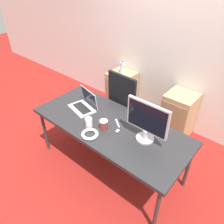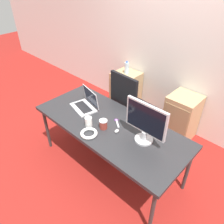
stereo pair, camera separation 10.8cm
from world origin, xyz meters
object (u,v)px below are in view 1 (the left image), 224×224
Objects in this scene: water_bottle at (122,67)px; coffee_cup_white at (89,122)px; mouse at (118,131)px; coffee_cup_brown at (104,124)px; office_chair at (129,113)px; cabinet_left at (122,92)px; cabinet_right at (178,115)px; cable_coil at (90,134)px; laptop_center at (84,105)px; monitor at (147,121)px.

water_bottle reaches higher than coffee_cup_white.
mouse is 0.17m from coffee_cup_brown.
office_chair is at bearing -42.75° from water_bottle.
cabinet_left is at bearing -90.00° from water_bottle.
cable_coil reaches higher than cabinet_right.
monitor reaches higher than laptop_center.
cable_coil is at bearing -99.59° from coffee_cup_brown.
coffee_cup_white is (0.57, -1.34, -0.05)m from water_bottle.
office_chair is 5.79× the size of cable_coil.
coffee_cup_brown is (0.72, -1.25, -0.05)m from water_bottle.
coffee_cup_white is at bearing -66.86° from water_bottle.
monitor is 0.38m from mouse.
coffee_cup_brown is 0.58× the size of cable_coil.
coffee_cup_white is 0.16m from cable_coil.
coffee_cup_white is (0.03, -0.84, 0.34)m from office_chair.
cabinet_right is at bearing 95.05° from monitor.
cable_coil is (0.69, -1.44, 0.36)m from cabinet_left.
water_bottle reaches higher than cable_coil.
water_bottle is 1.92× the size of coffee_cup_brown.
cabinet_right is 12.20× the size of mouse.
office_chair is at bearing -137.43° from cabinet_right.
mouse is 0.31× the size of cable_coil.
office_chair is 1.54× the size of cabinet_right.
coffee_cup_brown is (0.15, 0.08, -0.00)m from coffee_cup_white.
coffee_cup_white is (0.57, -1.33, 0.40)m from cabinet_left.
cabinet_right is at bearing 74.04° from coffee_cup_brown.
water_bottle is 1.60m from cable_coil.
monitor reaches higher than water_bottle.
water_bottle is 0.54× the size of laptop_center.
water_bottle is (-0.00, 0.00, 0.45)m from cabinet_left.
water_bottle is 1.49m from mouse.
mouse is (0.34, -0.70, 0.30)m from office_chair.
mouse is (0.62, -0.09, -0.03)m from laptop_center.
water_bottle is 1.45m from coffee_cup_brown.
monitor is 2.49× the size of cable_coil.
coffee_cup_brown is (0.72, -1.25, 0.40)m from cabinet_left.
office_chair is 2.81× the size of laptop_center.
laptop_center is 3.49× the size of coffee_cup_white.
cabinet_right is at bearing 69.11° from coffee_cup_white.
laptop_center is (-0.27, -0.62, 0.34)m from office_chair.
laptop_center is 2.06× the size of cable_coil.
water_bottle is at bearing 113.14° from coffee_cup_white.
coffee_cup_brown is at bearing 28.83° from coffee_cup_white.
laptop_center reaches higher than cable_coil.
office_chair is 0.84m from mouse.
office_chair is 0.73m from cabinet_left.
office_chair is at bearing -42.63° from cabinet_left.
water_bottle is 3.59× the size of mouse.
coffee_cup_white is 1.02× the size of coffee_cup_brown.
office_chair is 2.33× the size of monitor.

